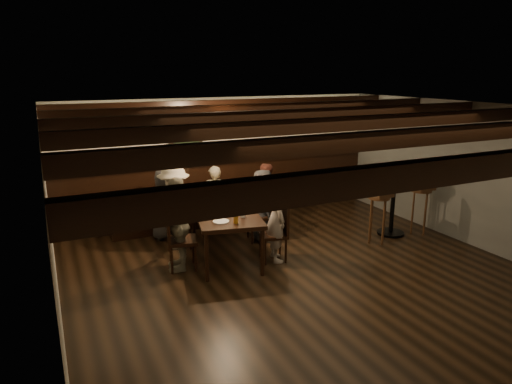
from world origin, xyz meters
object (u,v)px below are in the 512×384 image
chair_left_near (178,230)px  bar_stool_right (419,210)px  person_right_near (262,205)px  bar_stool_left (378,218)px  person_bench_centre (215,199)px  high_top_table (394,193)px  chair_right_far (274,243)px  person_bench_left (165,204)px  dining_table (224,211)px  chair_right_near (261,224)px  person_left_near (175,207)px  person_left_far (178,224)px  chair_left_far (181,250)px  person_bench_right (264,198)px  person_right_far (276,218)px

chair_left_near → bar_stool_right: size_ratio=0.80×
person_right_near → bar_stool_left: (1.74, -0.95, -0.19)m
person_bench_centre → bar_stool_right: (3.35, -1.65, -0.18)m
bar_stool_left → high_top_table: bearing=21.2°
chair_right_far → person_bench_centre: size_ratio=0.71×
bar_stool_right → chair_right_far: bearing=-176.4°
person_bench_left → bar_stool_left: 3.70m
dining_table → bar_stool_right: (3.57, -0.62, -0.27)m
chair_right_near → person_left_near: 1.53m
person_bench_left → high_top_table: size_ratio=1.08×
dining_table → chair_right_near: (0.80, 0.29, -0.43)m
chair_right_far → person_bench_left: bearing=50.2°
person_left_far → bar_stool_left: (3.40, -0.39, -0.27)m
chair_left_far → person_left_near: bearing=-178.1°
person_bench_centre → bar_stool_left: bearing=156.4°
chair_right_far → bar_stool_left: bar_stool_left is taller
person_left_far → person_left_near: bearing=-180.0°
person_bench_right → bar_stool_left: person_bench_right is taller
bar_stool_left → chair_right_near: bearing=150.3°
person_bench_centre → person_left_far: bearing=63.4°
chair_left_near → high_top_table: 3.86m
person_bench_left → person_left_near: bearing=108.4°
person_bench_centre → high_top_table: person_bench_centre is taller
person_right_far → bar_stool_right: (2.94, -0.03, -0.25)m
person_bench_right → bar_stool_left: size_ratio=1.07×
person_bench_right → person_left_near: (-1.71, -0.09, 0.07)m
person_bench_right → bar_stool_right: size_ratio=1.07×
bar_stool_right → chair_right_near: bearing=166.1°
chair_right_far → person_right_near: 0.97m
chair_right_far → person_bench_right: 1.41m
person_bench_right → person_right_far: person_right_far is taller
chair_right_near → person_left_near: size_ratio=0.65×
person_bench_left → person_left_near: (0.05, -0.47, 0.08)m
chair_right_near → chair_right_far: 0.90m
person_left_near → bar_stool_right: size_ratio=1.19×
chair_left_far → chair_right_near: size_ratio=1.01×
chair_right_far → person_right_far: 0.43m
bar_stool_right → person_left_near: bearing=168.0°
person_right_near → person_bench_centre: bearing=51.3°
person_bench_right → person_right_near: 0.47m
chair_right_far → person_left_far: 1.53m
chair_right_near → person_right_near: (0.03, -0.01, 0.35)m
dining_table → high_top_table: bearing=3.6°
person_bench_left → person_right_far: 2.13m
chair_right_near → person_left_far: 1.78m
chair_right_near → person_right_near: bearing=-90.0°
bar_stool_right → bar_stool_left: bearing=-172.9°
chair_left_far → chair_left_near: bearing=-180.0°
chair_left_far → person_bench_left: bearing=-172.4°
person_right_near → bar_stool_left: person_right_near is taller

